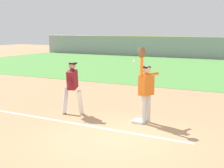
% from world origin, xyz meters
% --- Properties ---
extents(ground_plane, '(75.74, 75.74, 0.00)m').
position_xyz_m(ground_plane, '(0.00, 0.00, 0.00)').
color(ground_plane, tan).
extents(chalk_foul_line, '(11.99, 0.63, 0.01)m').
position_xyz_m(chalk_foul_line, '(-4.15, 0.87, 0.00)').
color(chalk_foul_line, white).
rests_on(chalk_foul_line, ground_plane).
extents(first_base, '(0.39, 0.39, 0.08)m').
position_xyz_m(first_base, '(-0.15, 1.77, 0.04)').
color(first_base, white).
rests_on(first_base, ground_plane).
extents(fielder, '(0.39, 0.88, 2.28)m').
position_xyz_m(fielder, '(0.03, 1.81, 1.12)').
color(fielder, silver).
rests_on(fielder, ground_plane).
extents(runner, '(0.85, 0.83, 1.72)m').
position_xyz_m(runner, '(-2.51, 1.72, 1.00)').
color(runner, white).
rests_on(runner, ground_plane).
extents(baseball, '(0.07, 0.07, 0.07)m').
position_xyz_m(baseball, '(-0.36, 1.84, 1.84)').
color(baseball, white).
extents(parked_car_red, '(4.50, 2.32, 1.25)m').
position_xyz_m(parked_car_red, '(-5.54, 27.75, 0.67)').
color(parked_car_red, '#B21E1E').
rests_on(parked_car_red, ground_plane).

